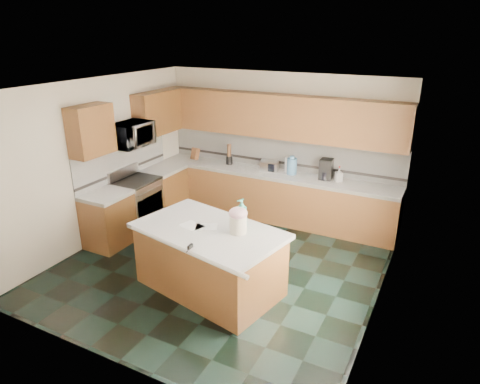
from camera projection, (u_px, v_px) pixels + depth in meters
The scene contains 52 objects.
floor at pixel (221, 265), 6.58m from camera, with size 4.60×4.60×0.00m, color black.
ceiling at pixel (218, 87), 5.61m from camera, with size 4.60×4.60×0.00m, color white.
wall_back at pixel (281, 146), 8.02m from camera, with size 4.60×0.04×2.70m, color #F4E6CD.
wall_front at pixel (102, 255), 4.17m from camera, with size 4.60×0.04×2.70m, color #F4E6CD.
wall_left at pixel (98, 161), 7.08m from camera, with size 0.04×4.60×2.70m, color #F4E6CD.
wall_right at pixel (388, 213), 5.11m from camera, with size 0.04×4.60×2.70m, color #F4E6CD.
back_base_cab at pixel (273, 197), 8.09m from camera, with size 4.60×0.60×0.86m, color #351E0B.
back_countertop at pixel (273, 174), 7.92m from camera, with size 4.60×0.64×0.06m, color white.
back_upper_cab at pixel (278, 116), 7.66m from camera, with size 4.60×0.33×0.78m, color #351E0B.
back_backsplash at pixel (280, 152), 8.04m from camera, with size 4.60×0.02×0.63m, color silver.
back_accent_band at pixel (279, 162), 8.10m from camera, with size 4.60×0.01×0.05m, color black.
left_base_cab_rear at pixel (164, 192), 8.35m from camera, with size 0.60×0.82×0.86m, color #351E0B.
left_counter_rear at pixel (163, 169), 8.18m from camera, with size 0.64×0.82×0.06m, color white.
left_base_cab_front at pixel (108, 221), 7.08m from camera, with size 0.60×0.72×0.86m, color #351E0B.
left_counter_front at pixel (105, 195), 6.91m from camera, with size 0.64×0.72×0.06m, color white.
left_backsplash at pixel (123, 160), 7.57m from camera, with size 0.02×2.30×0.63m, color silver.
left_accent_band at pixel (124, 170), 7.64m from camera, with size 0.01×2.30×0.05m, color black.
left_upper_cab_rear at pixel (157, 113), 7.98m from camera, with size 0.33×1.09×0.78m, color #351E0B.
left_upper_cab_front at pixel (91, 130), 6.59m from camera, with size 0.33×0.72×0.78m, color #351E0B.
range_body at pixel (138, 205), 7.69m from camera, with size 0.60×0.76×0.88m, color #B7B7BC.
range_oven_door at pixel (151, 210), 7.58m from camera, with size 0.02×0.68×0.55m, color black.
range_cooktop at pixel (135, 181), 7.52m from camera, with size 0.62×0.78×0.04m, color black.
range_handle at pixel (150, 190), 7.43m from camera, with size 0.02×0.02×0.66m, color #B7B7BC.
range_backguard at pixel (123, 172), 7.59m from camera, with size 0.06×0.76×0.18m, color #B7B7BC.
microwave at pixel (131, 135), 7.23m from camera, with size 0.73×0.50×0.41m, color #B7B7BC.
island_base at pixel (210, 261), 5.86m from camera, with size 1.88×1.07×0.86m, color #351E0B.
island_top at pixel (209, 231), 5.70m from camera, with size 1.98×1.17×0.06m, color white.
island_bullnose at pixel (184, 250), 5.21m from camera, with size 0.06×0.06×1.98m, color white.
treat_jar at pixel (238, 224), 5.55m from camera, with size 0.23×0.23×0.24m, color beige.
treat_jar_lid at pixel (238, 213), 5.49m from camera, with size 0.25×0.25×0.15m, color #E4ABBD.
treat_jar_knob at pixel (238, 210), 5.47m from camera, with size 0.03×0.03×0.08m, color tan.
treat_jar_knob_end_l at pixel (235, 209), 5.49m from camera, with size 0.04×0.04×0.04m, color tan.
treat_jar_knob_end_r at pixel (241, 210), 5.46m from camera, with size 0.04×0.04×0.04m, color tan.
soap_bottle_island at pixel (242, 214), 5.65m from camera, with size 0.16×0.16×0.41m, color teal.
paper_sheet_a at pixel (206, 227), 5.75m from camera, with size 0.29×0.22×0.00m, color white.
paper_sheet_b at pixel (192, 226), 5.77m from camera, with size 0.30×0.23×0.00m, color white.
clamp_body at pixel (190, 248), 5.18m from camera, with size 0.03×0.09×0.08m, color black.
clamp_handle at pixel (188, 251), 5.14m from camera, with size 0.01×0.01×0.06m, color black.
knife_block at pixel (195, 154), 8.65m from camera, with size 0.13×0.11×0.24m, color #472814.
utensil_crock at pixel (229, 160), 8.36m from camera, with size 0.13×0.13×0.16m, color black.
utensil_bundle at pixel (229, 150), 8.29m from camera, with size 0.08×0.08×0.24m, color #472814.
toaster_oven at pixel (269, 166), 7.97m from camera, with size 0.33×0.23×0.19m, color #B7B7BC.
toaster_oven_door at pixel (267, 167), 7.88m from camera, with size 0.29×0.01×0.15m, color black.
paper_towel at pixel (288, 165), 7.84m from camera, with size 0.13×0.13×0.29m, color white.
paper_towel_base at pixel (288, 172), 7.89m from camera, with size 0.19×0.19×0.01m, color #B7B7BC.
water_jug at pixel (292, 166), 7.77m from camera, with size 0.18×0.18×0.30m, color #578EBF.
water_jug_neck at pixel (292, 157), 7.71m from camera, with size 0.09×0.09×0.04m, color #578EBF.
coffee_maker at pixel (326, 169), 7.50m from camera, with size 0.21×0.24×0.36m, color black.
coffee_carafe at pixel (325, 176), 7.50m from camera, with size 0.15×0.15×0.15m, color black.
soap_bottle_back at pixel (339, 175), 7.40m from camera, with size 0.11×0.11×0.25m, color white.
soap_back_cap at pixel (340, 167), 7.35m from camera, with size 0.02×0.02×0.03m, color red.
window_light_proxy at pixel (384, 207), 4.90m from camera, with size 0.02×1.40×1.10m, color white.
Camera 1 is at (2.87, -4.97, 3.42)m, focal length 32.00 mm.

